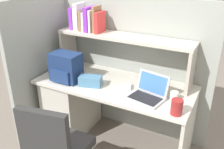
# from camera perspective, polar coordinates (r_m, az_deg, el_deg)

# --- Properties ---
(ground_plane) EXTENTS (8.00, 8.00, 0.00)m
(ground_plane) POSITION_cam_1_polar(r_m,az_deg,el_deg) (2.95, 0.46, -14.81)
(ground_plane) COLOR slate
(desk) EXTENTS (1.60, 0.70, 0.73)m
(desk) POSITION_cam_1_polar(r_m,az_deg,el_deg) (2.88, -6.46, -6.21)
(desk) COLOR beige
(desk) RESTS_ON ground_plane
(cubicle_partition_rear) EXTENTS (1.84, 0.05, 1.55)m
(cubicle_partition_rear) POSITION_cam_1_polar(r_m,az_deg,el_deg) (2.84, 4.00, 1.83)
(cubicle_partition_rear) COLOR #939991
(cubicle_partition_rear) RESTS_ON ground_plane
(cubicle_partition_left) EXTENTS (0.05, 1.06, 1.55)m
(cubicle_partition_left) POSITION_cam_1_polar(r_m,az_deg,el_deg) (2.94, -14.85, 1.85)
(cubicle_partition_left) COLOR #939991
(cubicle_partition_left) RESTS_ON ground_plane
(overhead_hutch) EXTENTS (1.44, 0.28, 0.45)m
(overhead_hutch) POSITION_cam_1_polar(r_m,az_deg,el_deg) (2.58, 2.58, 6.75)
(overhead_hutch) COLOR #B3A99C
(overhead_hutch) RESTS_ON desk
(reference_books_on_shelf) EXTENTS (0.37, 0.18, 0.29)m
(reference_books_on_shelf) POSITION_cam_1_polar(r_m,az_deg,el_deg) (2.73, -5.83, 12.39)
(reference_books_on_shelf) COLOR purple
(reference_books_on_shelf) RESTS_ON overhead_hutch
(laptop) EXTENTS (0.36, 0.32, 0.22)m
(laptop) POSITION_cam_1_polar(r_m,az_deg,el_deg) (2.29, 8.25, -4.15)
(laptop) COLOR #B7BABF
(laptop) RESTS_ON desk
(backpack) EXTENTS (0.30, 0.23, 0.29)m
(backpack) POSITION_cam_1_polar(r_m,az_deg,el_deg) (2.60, -10.51, 1.58)
(backpack) COLOR navy
(backpack) RESTS_ON desk
(computer_mouse) EXTENTS (0.10, 0.12, 0.03)m
(computer_mouse) POSITION_cam_1_polar(r_m,az_deg,el_deg) (2.45, 3.66, -2.78)
(computer_mouse) COLOR silver
(computer_mouse) RESTS_ON desk
(paper_cup) EXTENTS (0.08, 0.08, 0.08)m
(paper_cup) POSITION_cam_1_polar(r_m,az_deg,el_deg) (2.30, 13.96, -4.79)
(paper_cup) COLOR white
(paper_cup) RESTS_ON desk
(tissue_box) EXTENTS (0.25, 0.18, 0.10)m
(tissue_box) POSITION_cam_1_polar(r_m,az_deg,el_deg) (2.50, -4.95, -1.46)
(tissue_box) COLOR teal
(tissue_box) RESTS_ON desk
(snack_canister) EXTENTS (0.10, 0.10, 0.13)m
(snack_canister) POSITION_cam_1_polar(r_m,az_deg,el_deg) (2.10, 14.52, -7.19)
(snack_canister) COLOR maroon
(snack_canister) RESTS_ON desk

